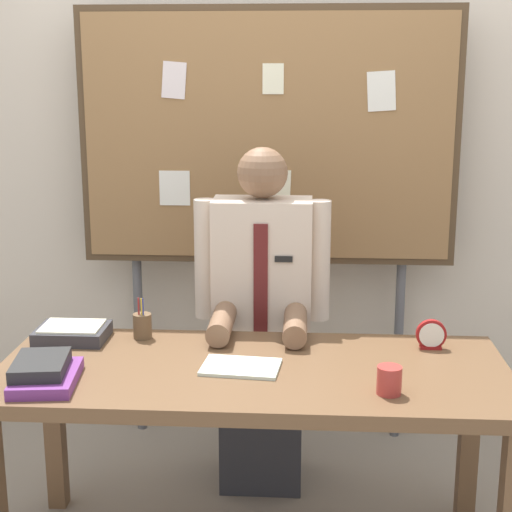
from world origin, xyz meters
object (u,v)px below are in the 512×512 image
coffee_mug (389,380)px  book_stack (44,372)px  bulletin_board (268,142)px  desk_clock (431,336)px  pen_holder (142,326)px  person (262,333)px  paper_tray (72,333)px  open_notebook (241,367)px  desk (253,391)px

coffee_mug → book_stack: bearing=179.2°
bulletin_board → desk_clock: bearing=-50.7°
bulletin_board → pen_holder: size_ratio=12.59×
person → paper_tray: (-0.70, -0.33, 0.10)m
bulletin_board → open_notebook: (-0.04, -1.02, -0.67)m
open_notebook → desk: bearing=26.9°
bulletin_board → book_stack: (-0.67, -1.18, -0.64)m
desk → paper_tray: size_ratio=6.75×
open_notebook → pen_holder: bearing=144.0°
bulletin_board → pen_holder: (-0.44, -0.73, -0.63)m
book_stack → coffee_mug: 1.11m
open_notebook → coffee_mug: (0.48, -0.18, 0.04)m
bulletin_board → paper_tray: (-0.70, -0.77, -0.65)m
desk → coffee_mug: 0.50m
desk → pen_holder: bearing=148.4°
coffee_mug → pen_holder: pen_holder is taller
desk → paper_tray: (-0.70, 0.23, 0.12)m
coffee_mug → paper_tray: 1.22m
desk → pen_holder: (-0.44, 0.27, 0.14)m
bulletin_board → desk_clock: bulletin_board is taller
book_stack → desk_clock: (1.30, 0.41, 0.01)m
person → open_notebook: size_ratio=5.51×
coffee_mug → open_notebook: bearing=159.4°
desk_clock → coffee_mug: size_ratio=1.22×
bulletin_board → pen_holder: bearing=-121.0°
bulletin_board → open_notebook: bulletin_board is taller
bulletin_board → book_stack: size_ratio=6.61×
open_notebook → coffee_mug: 0.52m
desk_clock → paper_tray: desk_clock is taller
bulletin_board → paper_tray: bearing=-132.3°
pen_holder → bulletin_board: bearing=59.0°
desk → paper_tray: bearing=161.7°
coffee_mug → paper_tray: (-1.14, 0.43, -0.02)m
desk_clock → book_stack: bearing=-162.7°
bulletin_board → paper_tray: size_ratio=7.74×
bulletin_board → open_notebook: bearing=-92.2°
bulletin_board → coffee_mug: size_ratio=22.27×
open_notebook → paper_tray: bearing=159.1°
desk_clock → paper_tray: size_ratio=0.42×
book_stack → bulletin_board: bearing=60.6°
person → coffee_mug: (0.44, -0.76, 0.12)m
book_stack → coffee_mug: (1.11, -0.02, 0.01)m
open_notebook → pen_holder: 0.49m
bulletin_board → desk_clock: 1.18m
open_notebook → bulletin_board: bearing=87.8°
person → coffee_mug: 0.89m
desk_clock → pen_holder: size_ratio=0.69×
desk → book_stack: size_ratio=5.76×
person → paper_tray: bearing=-154.7°
person → pen_holder: size_ratio=9.01×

